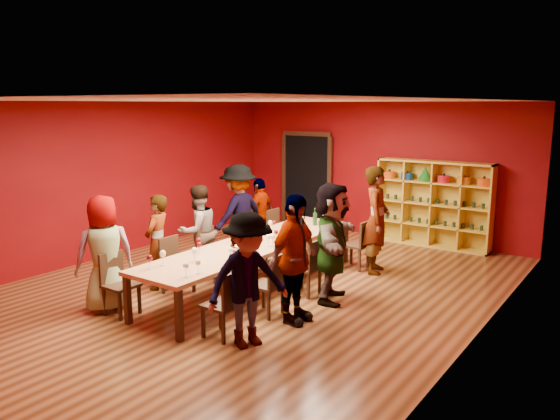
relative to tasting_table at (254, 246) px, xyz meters
The scene contains 50 objects.
room_shell 0.80m from the tasting_table, ahead, with size 7.10×9.10×3.04m.
tasting_table is the anchor object (origin of this frame).
doorway 4.80m from the tasting_table, 112.09° to the left, with size 1.40×0.17×2.30m.
shelving_unit 4.55m from the tasting_table, 72.08° to the left, with size 2.40×0.40×1.80m.
chair_person_left_0 2.21m from the tasting_table, 114.47° to the right, with size 0.42×0.42×0.89m.
person_left_0 2.32m from the tasting_table, 120.07° to the right, with size 0.83×0.45×1.69m, color tan.
chair_person_left_1 1.29m from the tasting_table, 135.42° to the right, with size 0.42×0.42×0.89m.
person_left_1 1.56m from the tasting_table, 144.84° to the right, with size 0.56×0.41×1.54m, color pink.
chair_person_left_2 0.93m from the tasting_table, behind, with size 0.42×0.42×0.89m.
person_left_2 1.19m from the tasting_table, behind, with size 0.78×0.43×1.60m, color #16173C.
chair_person_left_3 1.41m from the tasting_table, 130.77° to the left, with size 0.42×0.42×0.89m.
person_left_3 1.61m from the tasting_table, 138.49° to the left, with size 1.19×0.49×1.85m, color #141C38.
chair_person_left_4 2.13m from the tasting_table, 115.40° to the left, with size 0.42×0.42×0.89m.
person_left_4 2.34m from the tasting_table, 124.86° to the left, with size 0.87×0.40×1.49m, color #121834.
chair_person_right_0 1.98m from the tasting_table, 62.52° to the right, with size 0.42×0.42×0.89m.
person_right_0 2.16m from the tasting_table, 54.28° to the right, with size 1.09×0.45×1.68m, color #5686B2.
chair_person_right_1 1.23m from the tasting_table, 41.39° to the right, with size 0.42×0.42×0.89m.
person_right_1 1.54m from the tasting_table, 31.53° to the right, with size 1.04×0.47×1.78m, color #131A35.
chair_person_right_2 0.96m from the tasting_table, 13.57° to the left, with size 0.42×0.42×0.89m.
person_right_2 1.34m from the tasting_table, ahead, with size 1.69×0.48×1.82m, color #5C89BD.
chair_person_right_4 2.14m from the tasting_table, 64.68° to the left, with size 0.42×0.42×0.89m.
person_right_4 2.30m from the tasting_table, 57.41° to the left, with size 0.69×0.51×1.89m, color #CD8993.
wine_glass_0 1.75m from the tasting_table, 102.24° to the left, with size 0.08×0.08×0.21m.
wine_glass_1 0.44m from the tasting_table, 63.52° to the left, with size 0.07×0.07×0.18m.
wine_glass_2 1.74m from the tasting_table, 99.15° to the right, with size 0.09×0.09×0.22m.
wine_glass_3 0.81m from the tasting_table, 67.33° to the right, with size 0.07×0.07×0.18m.
wine_glass_4 1.93m from the tasting_table, 79.48° to the right, with size 0.08×0.08×0.20m.
wine_glass_5 1.88m from the tasting_table, 101.18° to the left, with size 0.08×0.08×0.20m.
wine_glass_6 0.80m from the tasting_table, 65.34° to the left, with size 0.07×0.07×0.18m.
wine_glass_7 0.98m from the tasting_table, 73.09° to the right, with size 0.07×0.07×0.18m.
wine_glass_8 0.42m from the tasting_table, 161.29° to the right, with size 0.08×0.08×0.19m.
wine_glass_9 0.42m from the tasting_table, ahead, with size 0.08×0.08×0.20m.
wine_glass_10 1.75m from the tasting_table, 80.91° to the left, with size 0.08×0.08×0.21m.
wine_glass_11 0.53m from the tasting_table, 89.07° to the right, with size 0.07×0.07×0.18m.
wine_glass_12 1.97m from the tasting_table, 79.19° to the left, with size 0.09×0.09×0.22m.
wine_glass_13 0.99m from the tasting_table, 106.47° to the left, with size 0.07×0.07×0.18m.
wine_glass_14 0.89m from the tasting_table, 109.04° to the left, with size 0.08×0.08×0.20m.
wine_glass_15 0.37m from the tasting_table, ahead, with size 0.08×0.08×0.20m.
wine_glass_16 1.03m from the tasting_table, 105.67° to the right, with size 0.07×0.07×0.18m.
wine_glass_17 0.98m from the tasting_table, 113.05° to the right, with size 0.09×0.09×0.22m.
wine_glass_18 1.11m from the tasting_table, 72.48° to the left, with size 0.08×0.08×0.19m.
wine_glass_19 1.96m from the tasting_table, 98.69° to the right, with size 0.08×0.08×0.20m.
wine_glass_20 1.41m from the tasting_table, 94.22° to the left, with size 0.08×0.08×0.21m.
wine_glass_21 1.33m from the tasting_table, 92.15° to the right, with size 0.08×0.08×0.21m.
wine_glass_22 1.74m from the tasting_table, 77.50° to the right, with size 0.08×0.08×0.20m.
wine_glass_23 0.41m from the tasting_table, 166.21° to the left, with size 0.09×0.09×0.22m.
spittoon_bowl 0.52m from the tasting_table, 78.22° to the right, with size 0.29×0.29×0.16m, color silver.
carafe_a 0.18m from the tasting_table, 162.77° to the right, with size 0.12×0.12×0.26m.
carafe_b 0.59m from the tasting_table, 61.10° to the right, with size 0.12×0.12×0.29m.
wine_bottle 1.71m from the tasting_table, 86.66° to the left, with size 0.10×0.10×0.32m.
Camera 1 is at (5.24, -6.71, 2.94)m, focal length 35.00 mm.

